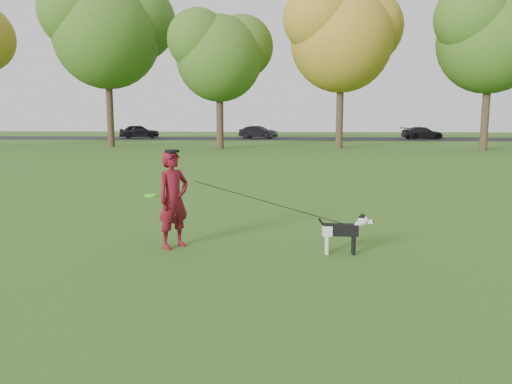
# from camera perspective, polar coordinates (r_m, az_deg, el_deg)

# --- Properties ---
(ground) EXTENTS (120.00, 120.00, 0.00)m
(ground) POSITION_cam_1_polar(r_m,az_deg,el_deg) (8.13, -0.59, -7.07)
(ground) COLOR #285116
(ground) RESTS_ON ground
(road) EXTENTS (120.00, 7.00, 0.02)m
(road) POSITION_cam_1_polar(r_m,az_deg,el_deg) (47.85, 3.06, 6.11)
(road) COLOR black
(road) RESTS_ON ground
(man) EXTENTS (0.69, 0.71, 1.65)m
(man) POSITION_cam_1_polar(r_m,az_deg,el_deg) (8.47, -9.42, -0.84)
(man) COLOR #530B0D
(man) RESTS_ON ground
(dog) EXTENTS (0.89, 0.18, 0.68)m
(dog) POSITION_cam_1_polar(r_m,az_deg,el_deg) (8.15, 10.11, -4.18)
(dog) COLOR black
(dog) RESTS_ON ground
(car_left) EXTENTS (4.06, 2.42, 1.29)m
(car_left) POSITION_cam_1_polar(r_m,az_deg,el_deg) (49.97, -13.19, 6.76)
(car_left) COLOR black
(car_left) RESTS_ON road
(car_mid) EXTENTS (3.81, 2.40, 1.19)m
(car_mid) POSITION_cam_1_polar(r_m,az_deg,el_deg) (47.92, 0.26, 6.85)
(car_mid) COLOR black
(car_mid) RESTS_ON road
(car_right) EXTENTS (4.13, 2.44, 1.12)m
(car_right) POSITION_cam_1_polar(r_m,az_deg,el_deg) (49.42, 18.48, 6.43)
(car_right) COLOR black
(car_right) RESTS_ON road
(man_held_items) EXTENTS (3.43, 0.35, 1.20)m
(man_held_items) POSITION_cam_1_polar(r_m,az_deg,el_deg) (8.12, 1.79, -1.29)
(man_held_items) COLOR #44F61F
(man_held_items) RESTS_ON ground
(tree_row) EXTENTS (51.74, 8.86, 12.01)m
(tree_row) POSITION_cam_1_polar(r_m,az_deg,el_deg) (34.32, 0.35, 17.46)
(tree_row) COLOR #38281C
(tree_row) RESTS_ON ground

